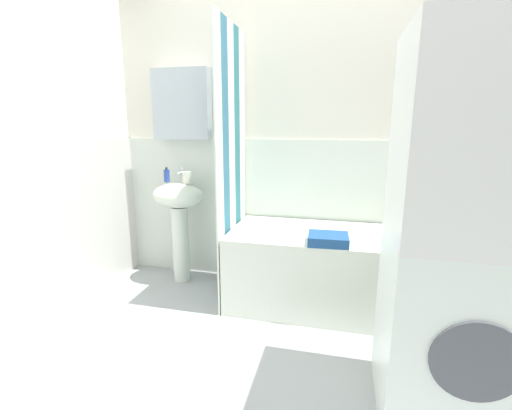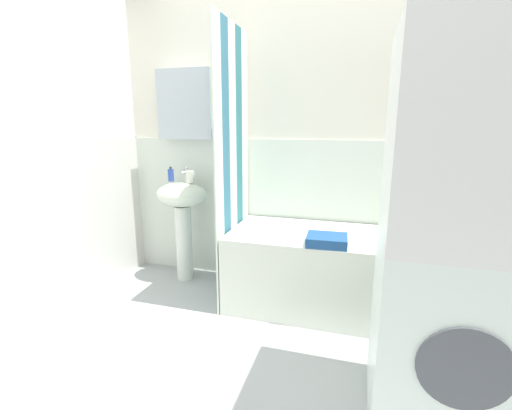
# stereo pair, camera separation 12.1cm
# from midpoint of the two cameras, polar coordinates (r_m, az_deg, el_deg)

# --- Properties ---
(ground_plane) EXTENTS (4.80, 5.60, 0.04)m
(ground_plane) POSITION_cam_midpoint_polar(r_m,az_deg,el_deg) (2.12, 0.58, -26.43)
(ground_plane) COLOR #AAB0B3
(wall_back_tiled) EXTENTS (3.60, 0.18, 2.40)m
(wall_back_tiled) POSITION_cam_midpoint_polar(r_m,az_deg,el_deg) (2.90, 5.20, 9.21)
(wall_back_tiled) COLOR white
(wall_back_tiled) RESTS_ON ground_plane
(wall_left_tiled) EXTENTS (0.07, 1.81, 2.40)m
(wall_left_tiled) POSITION_cam_midpoint_polar(r_m,az_deg,el_deg) (2.75, -31.44, 6.73)
(wall_left_tiled) COLOR white
(wall_left_tiled) RESTS_ON ground_plane
(sink) EXTENTS (0.44, 0.34, 0.85)m
(sink) POSITION_cam_midpoint_polar(r_m,az_deg,el_deg) (3.04, -13.31, -0.83)
(sink) COLOR silver
(sink) RESTS_ON ground_plane
(faucet) EXTENTS (0.03, 0.12, 0.12)m
(faucet) POSITION_cam_midpoint_polar(r_m,az_deg,el_deg) (3.06, -12.90, 4.75)
(faucet) COLOR silver
(faucet) RESTS_ON sink
(soap_dispenser) EXTENTS (0.05, 0.05, 0.13)m
(soap_dispenser) POSITION_cam_midpoint_polar(r_m,az_deg,el_deg) (3.09, -15.18, 4.57)
(soap_dispenser) COLOR #2D49A5
(soap_dispenser) RESTS_ON sink
(toothbrush_cup) EXTENTS (0.07, 0.07, 0.10)m
(toothbrush_cup) POSITION_cam_midpoint_polar(r_m,az_deg,el_deg) (2.98, -12.13, 4.33)
(toothbrush_cup) COLOR white
(toothbrush_cup) RESTS_ON sink
(bathtub) EXTENTS (1.58, 0.68, 0.56)m
(bathtub) POSITION_cam_midpoint_polar(r_m,az_deg,el_deg) (2.69, 11.87, -10.24)
(bathtub) COLOR silver
(bathtub) RESTS_ON ground_plane
(shower_curtain) EXTENTS (0.01, 0.68, 2.00)m
(shower_curtain) POSITION_cam_midpoint_polar(r_m,az_deg,el_deg) (2.64, -5.24, 5.80)
(shower_curtain) COLOR white
(shower_curtain) RESTS_ON ground_plane
(conditioner_bottle) EXTENTS (0.06, 0.06, 0.18)m
(conditioner_bottle) POSITION_cam_midpoint_polar(r_m,az_deg,el_deg) (2.92, 26.09, -1.91)
(conditioner_bottle) COLOR #26539B
(conditioner_bottle) RESTS_ON bathtub
(body_wash_bottle) EXTENTS (0.05, 0.05, 0.21)m
(body_wash_bottle) POSITION_cam_midpoint_polar(r_m,az_deg,el_deg) (2.86, 23.97, -1.62)
(body_wash_bottle) COLOR #C84A66
(body_wash_bottle) RESTS_ON bathtub
(shampoo_bottle) EXTENTS (0.04, 0.04, 0.20)m
(shampoo_bottle) POSITION_cam_midpoint_polar(r_m,az_deg,el_deg) (2.84, 21.70, -1.70)
(shampoo_bottle) COLOR #278058
(shampoo_bottle) RESTS_ON bathtub
(towel_folded) EXTENTS (0.27, 0.22, 0.06)m
(towel_folded) POSITION_cam_midpoint_polar(r_m,az_deg,el_deg) (2.36, 10.01, -5.40)
(towel_folded) COLOR #214C85
(towel_folded) RESTS_ON bathtub
(washer_dryer_stack) EXTENTS (0.60, 0.59, 1.70)m
(washer_dryer_stack) POSITION_cam_midpoint_polar(r_m,az_deg,el_deg) (1.72, 28.70, -4.85)
(washer_dryer_stack) COLOR white
(washer_dryer_stack) RESTS_ON ground_plane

